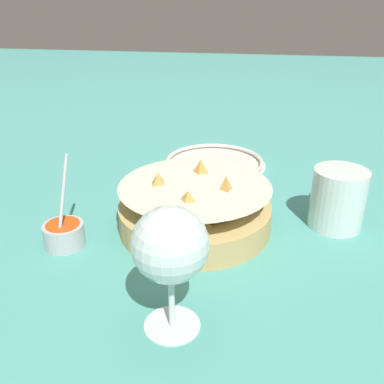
# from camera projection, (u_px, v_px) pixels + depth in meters

# --- Properties ---
(ground_plane) EXTENTS (4.00, 4.00, 0.00)m
(ground_plane) POSITION_uv_depth(u_px,v_px,m) (191.00, 240.00, 0.63)
(ground_plane) COLOR teal
(food_basket) EXTENTS (0.23, 0.23, 0.09)m
(food_basket) POSITION_uv_depth(u_px,v_px,m) (192.00, 208.00, 0.65)
(food_basket) COLOR tan
(food_basket) RESTS_ON ground_plane
(sauce_cup) EXTENTS (0.07, 0.06, 0.13)m
(sauce_cup) POSITION_uv_depth(u_px,v_px,m) (64.00, 233.00, 0.61)
(sauce_cup) COLOR #B7B7BC
(sauce_cup) RESTS_ON ground_plane
(wine_glass) EXTENTS (0.08, 0.08, 0.15)m
(wine_glass) POSITION_uv_depth(u_px,v_px,m) (170.00, 248.00, 0.43)
(wine_glass) COLOR silver
(wine_glass) RESTS_ON ground_plane
(beer_mug) EXTENTS (0.12, 0.08, 0.09)m
(beer_mug) POSITION_uv_depth(u_px,v_px,m) (337.00, 200.00, 0.66)
(beer_mug) COLOR silver
(beer_mug) RESTS_ON ground_plane
(side_plate) EXTENTS (0.21, 0.21, 0.01)m
(side_plate) POSITION_uv_depth(u_px,v_px,m) (213.00, 162.00, 0.90)
(side_plate) COLOR silver
(side_plate) RESTS_ON ground_plane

